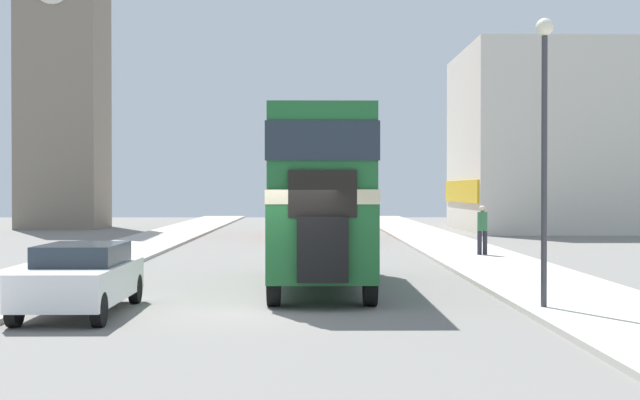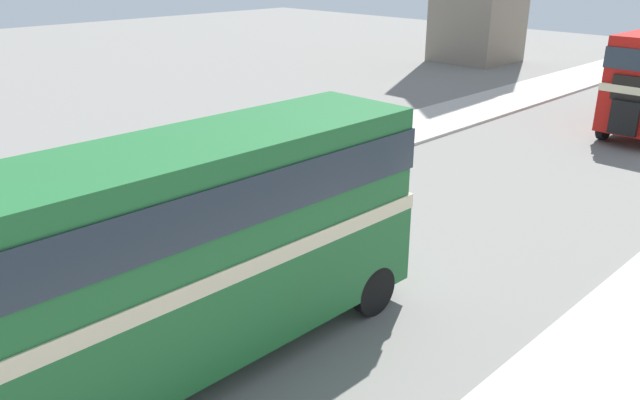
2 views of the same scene
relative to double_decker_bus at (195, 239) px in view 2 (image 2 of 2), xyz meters
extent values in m
cube|color=#1E602D|center=(0.00, 0.02, -1.22)|extent=(2.35, 9.14, 1.68)
cube|color=beige|center=(0.00, 0.02, -0.22)|extent=(2.37, 9.19, 0.31)
cube|color=#1E602D|center=(0.00, 0.02, 0.85)|extent=(2.30, 8.96, 1.83)
cube|color=#232D38|center=(0.00, 0.02, 0.94)|extent=(2.37, 9.05, 0.82)
cylinder|color=black|center=(-1.04, 3.60, -2.03)|extent=(0.28, 1.10, 1.10)
cylinder|color=black|center=(1.04, 3.60, -2.03)|extent=(0.28, 1.10, 1.10)
cube|color=black|center=(-0.06, 19.57, -1.32)|extent=(1.06, 0.20, 1.31)
cube|color=black|center=(-0.06, 19.70, -0.20)|extent=(1.42, 0.12, 0.96)
cylinder|color=black|center=(-1.10, 20.55, -2.03)|extent=(0.28, 1.10, 1.10)
camera|label=1|loc=(-0.26, -22.78, -0.06)|focal=50.00mm
camera|label=2|loc=(8.49, -5.29, 4.61)|focal=35.00mm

